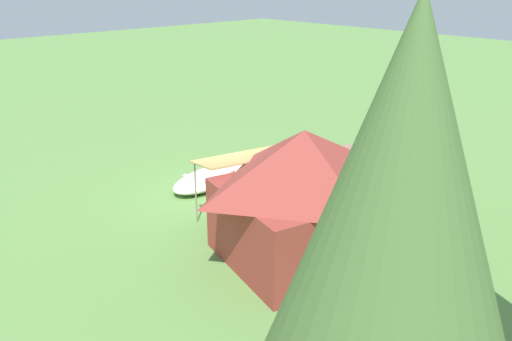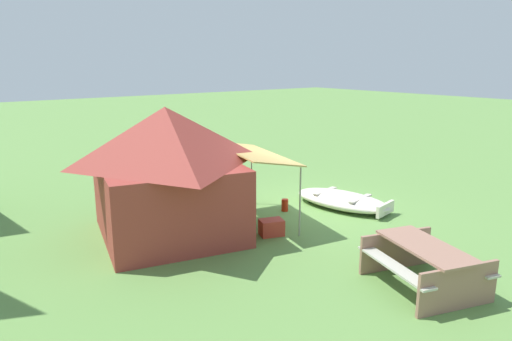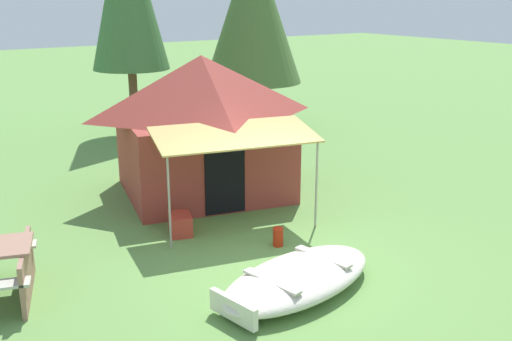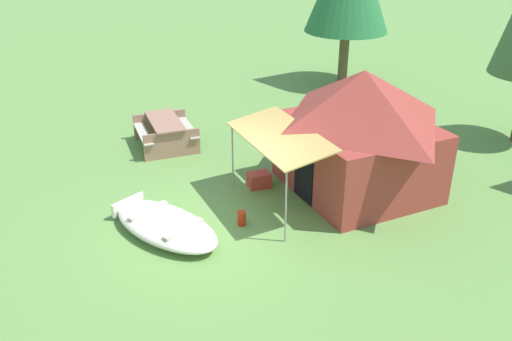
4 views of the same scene
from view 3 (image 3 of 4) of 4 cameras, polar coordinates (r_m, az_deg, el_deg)
ground_plane at (r=9.19m, az=2.57°, el=-8.57°), size 80.00×80.00×0.00m
beached_rowboat at (r=8.20m, az=4.05°, el=-10.36°), size 2.82×1.72×0.38m
canvas_cabin_tent at (r=11.83m, az=-5.16°, el=4.57°), size 3.90×4.71×2.79m
cooler_box at (r=10.12m, az=-7.34°, el=-5.18°), size 0.50×0.60×0.35m
fuel_can at (r=9.60m, az=2.15°, el=-6.44°), size 0.24×0.24×0.31m
pine_tree_back_left at (r=17.88m, az=-0.31°, el=15.30°), size 2.91×2.91×5.62m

